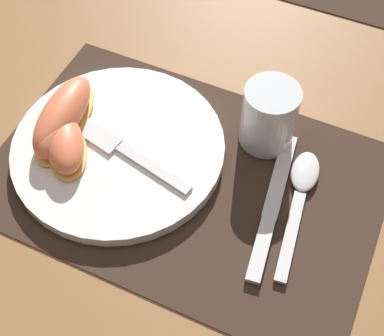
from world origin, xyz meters
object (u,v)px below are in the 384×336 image
(spoon, at_px, (301,188))
(citrus_wedge_2, at_px, (65,144))
(citrus_wedge_0, at_px, (63,115))
(fork, at_px, (123,148))
(citrus_wedge_1, at_px, (57,129))
(plate, at_px, (120,147))
(juice_glass, at_px, (268,119))
(knife, at_px, (272,207))

(spoon, relative_size, citrus_wedge_2, 1.71)
(citrus_wedge_2, bearing_deg, citrus_wedge_0, 123.54)
(fork, bearing_deg, citrus_wedge_1, -169.03)
(plate, relative_size, citrus_wedge_1, 2.48)
(juice_glass, relative_size, fork, 0.49)
(juice_glass, distance_m, citrus_wedge_1, 0.26)
(citrus_wedge_0, bearing_deg, citrus_wedge_2, -56.46)
(fork, bearing_deg, citrus_wedge_2, -152.84)
(plate, relative_size, fork, 1.50)
(plate, bearing_deg, citrus_wedge_1, -162.41)
(juice_glass, relative_size, spoon, 0.48)
(fork, relative_size, citrus_wedge_0, 1.30)
(plate, distance_m, citrus_wedge_0, 0.08)
(fork, xyz_separation_m, citrus_wedge_2, (-0.06, -0.03, 0.01))
(spoon, height_order, citrus_wedge_0, citrus_wedge_0)
(fork, bearing_deg, spoon, 11.79)
(plate, height_order, citrus_wedge_0, citrus_wedge_0)
(knife, bearing_deg, juice_glass, 114.26)
(citrus_wedge_0, height_order, citrus_wedge_2, citrus_wedge_0)
(plate, relative_size, citrus_wedge_2, 2.52)
(spoon, bearing_deg, plate, -170.41)
(juice_glass, distance_m, fork, 0.18)
(juice_glass, relative_size, citrus_wedge_1, 0.81)
(knife, distance_m, spoon, 0.05)
(knife, relative_size, fork, 1.17)
(citrus_wedge_2, bearing_deg, citrus_wedge_1, 143.22)
(spoon, height_order, citrus_wedge_1, citrus_wedge_1)
(knife, bearing_deg, plate, 179.91)
(citrus_wedge_2, bearing_deg, plate, 36.78)
(plate, bearing_deg, citrus_wedge_2, -143.22)
(plate, bearing_deg, juice_glass, 30.70)
(plate, relative_size, citrus_wedge_0, 1.95)
(spoon, xyz_separation_m, citrus_wedge_2, (-0.28, -0.08, 0.03))
(fork, relative_size, citrus_wedge_1, 1.66)
(plate, height_order, fork, fork)
(spoon, bearing_deg, juice_glass, 139.54)
(spoon, bearing_deg, citrus_wedge_1, -168.44)
(juice_glass, xyz_separation_m, citrus_wedge_1, (-0.23, -0.12, -0.01))
(spoon, bearing_deg, knife, -121.42)
(juice_glass, height_order, citrus_wedge_0, juice_glass)
(plate, relative_size, juice_glass, 3.08)
(fork, bearing_deg, plate, 144.75)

